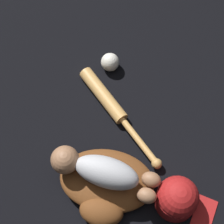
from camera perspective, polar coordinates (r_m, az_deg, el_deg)
ground_plane at (r=1.33m, az=-2.75°, el=-11.58°), size 6.00×6.00×0.00m
baseball_glove at (r=1.29m, az=-0.92°, el=-11.10°), size 0.34×0.28×0.08m
baby_figure at (r=1.22m, az=-1.85°, el=-8.91°), size 0.37×0.16×0.10m
baseball_bat at (r=1.42m, az=-0.19°, el=1.10°), size 0.34×0.39×0.05m
baseball at (r=1.51m, az=-0.30°, el=7.60°), size 0.07×0.07×0.07m
baseball_cap at (r=1.27m, az=9.97°, el=-12.81°), size 0.22×0.17×0.14m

